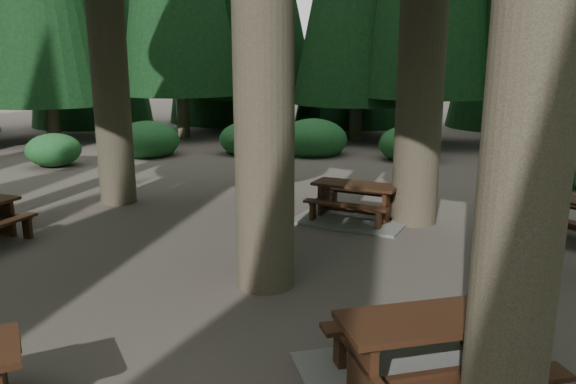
% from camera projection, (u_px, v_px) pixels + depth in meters
% --- Properties ---
extents(ground, '(80.00, 80.00, 0.00)m').
position_uv_depth(ground, '(211.00, 282.00, 8.35)').
color(ground, '#4B433D').
rests_on(ground, ground).
extents(picnic_table_a, '(3.16, 3.04, 0.83)m').
position_uv_depth(picnic_table_a, '(435.00, 367.00, 5.53)').
color(picnic_table_a, gray).
rests_on(picnic_table_a, ground).
extents(picnic_table_c, '(2.40, 2.06, 0.75)m').
position_uv_depth(picnic_table_c, '(355.00, 207.00, 11.52)').
color(picnic_table_c, gray).
rests_on(picnic_table_c, ground).
extents(shrub_ring, '(23.86, 24.64, 1.49)m').
position_uv_depth(shrub_ring, '(273.00, 246.00, 8.71)').
color(shrub_ring, '#1E592C').
rests_on(shrub_ring, ground).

